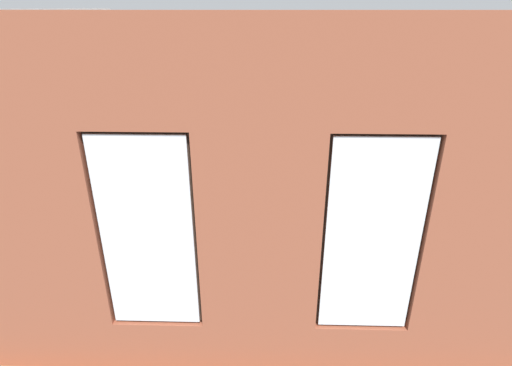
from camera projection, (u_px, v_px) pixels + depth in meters
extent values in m
cube|color=#99663D|center=(262.00, 235.00, 6.60)|extent=(6.57, 6.09, 0.10)
cube|color=#9E5138|center=(259.00, 223.00, 3.46)|extent=(1.08, 0.16, 3.39)
cube|color=#9E5138|center=(10.00, 219.00, 3.52)|extent=(1.56, 0.16, 3.39)
cube|color=#9E5138|center=(356.00, 346.00, 4.00)|extent=(0.88, 0.16, 0.59)
cube|color=#9E5138|center=(393.00, 74.00, 2.92)|extent=(0.88, 0.16, 0.86)
cube|color=white|center=(372.00, 241.00, 3.45)|extent=(0.82, 0.03, 1.88)
cube|color=#38281E|center=(371.00, 237.00, 3.51)|extent=(0.88, 0.04, 1.94)
cube|color=#9E5138|center=(162.00, 342.00, 4.05)|extent=(0.88, 0.16, 0.59)
cube|color=#9E5138|center=(128.00, 73.00, 2.97)|extent=(0.88, 0.16, 0.86)
cube|color=white|center=(147.00, 237.00, 3.50)|extent=(0.82, 0.03, 1.88)
cube|color=#38281E|center=(149.00, 234.00, 3.56)|extent=(0.88, 0.04, 1.94)
cube|color=olive|center=(259.00, 317.00, 4.01)|extent=(3.04, 0.24, 0.06)
cube|color=black|center=(259.00, 210.00, 3.51)|extent=(0.44, 0.03, 0.59)
cube|color=teal|center=(259.00, 209.00, 3.52)|extent=(0.38, 0.01, 0.53)
cube|color=white|center=(61.00, 136.00, 5.79)|extent=(0.10, 5.09, 3.39)
cube|color=black|center=(220.00, 303.00, 4.71)|extent=(2.09, 0.85, 0.42)
cube|color=black|center=(215.00, 294.00, 4.25)|extent=(2.09, 0.24, 0.38)
cube|color=black|center=(301.00, 283.00, 4.56)|extent=(0.22, 0.85, 0.24)
cube|color=black|center=(139.00, 280.00, 4.61)|extent=(0.22, 0.85, 0.24)
cube|color=#232326|center=(267.00, 283.00, 4.62)|extent=(0.51, 0.65, 0.12)
cube|color=#232326|center=(220.00, 282.00, 4.64)|extent=(0.51, 0.65, 0.12)
cube|color=#232326|center=(173.00, 281.00, 4.65)|extent=(0.51, 0.65, 0.12)
cube|color=black|center=(400.00, 223.00, 6.46)|extent=(0.89, 1.74, 0.42)
cube|color=black|center=(425.00, 201.00, 6.29)|extent=(0.28, 1.72, 0.38)
cube|color=black|center=(389.00, 186.00, 7.02)|extent=(0.85, 0.24, 0.24)
cube|color=black|center=(421.00, 230.00, 5.65)|extent=(0.85, 0.24, 0.24)
cube|color=#232326|center=(394.00, 199.00, 6.64)|extent=(0.66, 0.60, 0.12)
cube|color=#232326|center=(407.00, 218.00, 6.06)|extent=(0.66, 0.60, 0.12)
cube|color=#A87547|center=(245.00, 198.00, 6.83)|extent=(1.28, 0.83, 0.04)
cube|color=#A87547|center=(278.00, 201.00, 7.23)|extent=(0.07, 0.07, 0.39)
cube|color=#A87547|center=(214.00, 200.00, 7.26)|extent=(0.07, 0.07, 0.39)
cube|color=#A87547|center=(279.00, 220.00, 6.58)|extent=(0.07, 0.07, 0.39)
cube|color=#A87547|center=(209.00, 219.00, 6.61)|extent=(0.07, 0.07, 0.39)
cylinder|color=#B23D38|center=(245.00, 195.00, 6.81)|extent=(0.07, 0.07, 0.09)
cylinder|color=gray|center=(236.00, 192.00, 6.90)|extent=(0.14, 0.14, 0.10)
sphere|color=#337F38|center=(236.00, 185.00, 6.85)|extent=(0.16, 0.16, 0.16)
cube|color=black|center=(222.00, 200.00, 6.72)|extent=(0.17, 0.13, 0.02)
cube|color=#59595B|center=(250.00, 200.00, 6.71)|extent=(0.14, 0.16, 0.02)
cube|color=#B2B2B7|center=(265.00, 193.00, 6.95)|extent=(0.12, 0.17, 0.02)
cube|color=black|center=(113.00, 201.00, 7.00)|extent=(1.25, 0.42, 0.57)
cube|color=black|center=(110.00, 185.00, 6.88)|extent=(0.43, 0.20, 0.05)
cube|color=black|center=(110.00, 182.00, 6.85)|extent=(0.06, 0.04, 0.06)
cube|color=black|center=(107.00, 164.00, 6.72)|extent=(0.99, 0.04, 0.60)
cube|color=black|center=(107.00, 164.00, 6.74)|extent=(0.94, 0.01, 0.55)
cylinder|color=olive|center=(231.00, 178.00, 8.31)|extent=(0.50, 0.50, 0.28)
ellipsoid|color=white|center=(231.00, 164.00, 8.17)|extent=(1.10, 1.10, 0.44)
ellipsoid|color=navy|center=(227.00, 158.00, 8.13)|extent=(0.44, 0.44, 0.18)
cylinder|color=#9E5638|center=(99.00, 314.00, 4.64)|extent=(0.26, 0.26, 0.26)
cylinder|color=brown|center=(93.00, 287.00, 4.48)|extent=(0.05, 0.05, 0.51)
cone|color=#1E5B28|center=(66.00, 247.00, 4.24)|extent=(0.53, 0.25, 0.67)
cone|color=#1E5B28|center=(64.00, 266.00, 4.07)|extent=(0.43, 0.66, 0.55)
cone|color=#1E5B28|center=(95.00, 251.00, 4.16)|extent=(0.51, 0.42, 0.68)
cone|color=#1E5B28|center=(106.00, 241.00, 4.38)|extent=(0.55, 0.46, 0.65)
cone|color=#1E5B28|center=(88.00, 237.00, 4.43)|extent=(0.27, 0.54, 0.67)
cylinder|color=beige|center=(361.00, 195.00, 7.71)|extent=(0.18, 0.18, 0.17)
cylinder|color=brown|center=(362.00, 187.00, 7.64)|extent=(0.03, 0.03, 0.18)
ellipsoid|color=#286B2D|center=(363.00, 176.00, 7.56)|extent=(0.28, 0.28, 0.24)
cylinder|color=brown|center=(347.00, 308.00, 4.69)|extent=(0.27, 0.27, 0.32)
cylinder|color=brown|center=(349.00, 292.00, 4.59)|extent=(0.04, 0.04, 0.16)
ellipsoid|color=#1E5B28|center=(351.00, 271.00, 4.48)|extent=(0.47, 0.47, 0.43)
cylinder|color=brown|center=(380.00, 177.00, 8.32)|extent=(0.28, 0.28, 0.33)
cylinder|color=brown|center=(382.00, 168.00, 8.23)|extent=(0.04, 0.04, 0.07)
ellipsoid|color=#286B2D|center=(383.00, 157.00, 8.14)|extent=(0.58, 0.58, 0.40)
cylinder|color=brown|center=(125.00, 241.00, 6.06)|extent=(0.26, 0.26, 0.29)
cylinder|color=brown|center=(122.00, 222.00, 5.92)|extent=(0.05, 0.05, 0.39)
cone|color=#286B2D|center=(104.00, 196.00, 5.77)|extent=(0.51, 0.16, 0.53)
cone|color=#286B2D|center=(106.00, 205.00, 5.58)|extent=(0.36, 0.55, 0.48)
cone|color=#286B2D|center=(128.00, 201.00, 5.65)|extent=(0.51, 0.39, 0.51)
cone|color=#286B2D|center=(129.00, 192.00, 5.85)|extent=(0.43, 0.41, 0.56)
cone|color=#286B2D|center=(116.00, 191.00, 5.89)|extent=(0.33, 0.47, 0.56)
cylinder|color=#47423D|center=(300.00, 209.00, 7.12)|extent=(0.17, 0.17, 0.20)
cylinder|color=brown|center=(300.00, 202.00, 7.07)|extent=(0.03, 0.03, 0.08)
ellipsoid|color=#286B2D|center=(301.00, 195.00, 7.01)|extent=(0.31, 0.31, 0.22)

